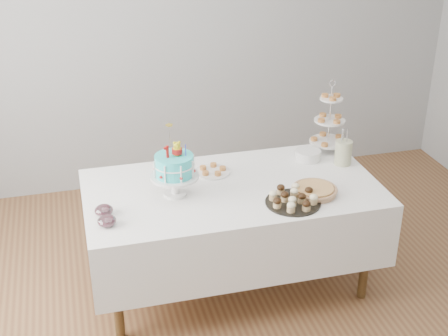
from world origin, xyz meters
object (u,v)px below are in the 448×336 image
object	(u,v)px
jam_bowl_b	(104,210)
cupcake_tray	(293,198)
utensil_pitcher	(343,152)
tiered_stand	(330,121)
plate_stack	(308,155)
jam_bowl_a	(107,221)
table	(232,217)
birthday_cake	(175,177)
pie	(315,190)
pastry_plate	(212,171)

from	to	relation	value
jam_bowl_b	cupcake_tray	bearing A→B (deg)	-7.66
utensil_pitcher	tiered_stand	bearing A→B (deg)	80.62
plate_stack	jam_bowl_a	xyz separation A→B (m)	(-1.46, -0.54, -0.00)
jam_bowl_a	jam_bowl_b	size ratio (longest dim) A/B	1.00
table	jam_bowl_b	bearing A→B (deg)	-169.88
birthday_cake	plate_stack	size ratio (longest dim) A/B	2.65
table	plate_stack	distance (m)	0.73
birthday_cake	jam_bowl_a	bearing A→B (deg)	-158.28
jam_bowl_b	utensil_pitcher	xyz separation A→B (m)	(1.68, 0.29, 0.06)
cupcake_tray	pie	distance (m)	0.19
plate_stack	utensil_pitcher	size ratio (longest dim) A/B	0.67
table	cupcake_tray	world-z (taller)	cupcake_tray
tiered_stand	jam_bowl_b	bearing A→B (deg)	-161.88
table	pastry_plate	size ratio (longest dim) A/B	7.89
pie	cupcake_tray	bearing A→B (deg)	-155.05
birthday_cake	utensil_pitcher	world-z (taller)	birthday_cake
birthday_cake	cupcake_tray	xyz separation A→B (m)	(0.69, -0.29, -0.09)
pastry_plate	utensil_pitcher	world-z (taller)	utensil_pitcher
table	pastry_plate	world-z (taller)	pastry_plate
cupcake_tray	table	bearing A→B (deg)	135.36
cupcake_tray	utensil_pitcher	world-z (taller)	utensil_pitcher
cupcake_tray	pastry_plate	size ratio (longest dim) A/B	1.42
table	jam_bowl_b	size ratio (longest dim) A/B	17.28
table	tiered_stand	size ratio (longest dim) A/B	3.61
birthday_cake	pastry_plate	bearing A→B (deg)	30.68
birthday_cake	pastry_plate	xyz separation A→B (m)	(0.30, 0.25, -0.11)
cupcake_tray	tiered_stand	bearing A→B (deg)	52.95
table	utensil_pitcher	bearing A→B (deg)	9.19
tiered_stand	plate_stack	world-z (taller)	tiered_stand
table	pie	world-z (taller)	pie
table	pie	xyz separation A→B (m)	(0.48, -0.22, 0.25)
table	plate_stack	bearing A→B (deg)	22.72
tiered_stand	utensil_pitcher	size ratio (longest dim) A/B	2.01
jam_bowl_a	utensil_pitcher	size ratio (longest dim) A/B	0.42
plate_stack	utensil_pitcher	world-z (taller)	utensil_pitcher
pastry_plate	tiered_stand	bearing A→B (deg)	10.37
table	birthday_cake	bearing A→B (deg)	-177.80
plate_stack	pastry_plate	bearing A→B (deg)	-177.42
birthday_cake	pastry_plate	world-z (taller)	birthday_cake
pie	tiered_stand	size ratio (longest dim) A/B	0.55
cupcake_tray	pastry_plate	distance (m)	0.66
pie	tiered_stand	bearing A→B (deg)	60.21
pie	pastry_plate	distance (m)	0.72
plate_stack	pastry_plate	distance (m)	0.71
tiered_stand	utensil_pitcher	bearing A→B (deg)	-89.93
utensil_pitcher	pastry_plate	bearing A→B (deg)	164.53
table	cupcake_tray	xyz separation A→B (m)	(0.31, -0.30, 0.27)
plate_stack	jam_bowl_b	xyz separation A→B (m)	(-1.47, -0.41, -0.00)
cupcake_tray	jam_bowl_a	distance (m)	1.14
pastry_plate	table	bearing A→B (deg)	-71.98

